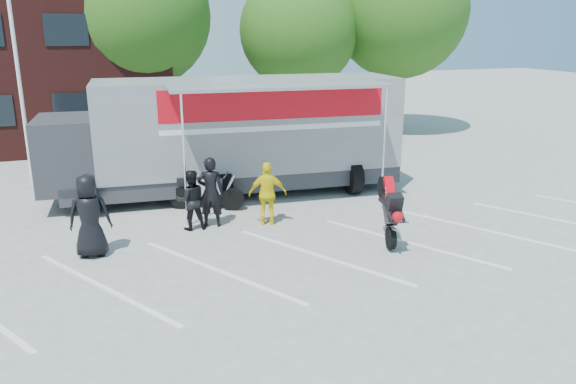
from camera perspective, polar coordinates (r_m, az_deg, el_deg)
ground at (r=12.20m, az=4.25°, el=-8.34°), size 100.00×100.00×0.00m
parking_bay_lines at (r=13.04m, az=2.45°, el=-6.60°), size 18.09×13.33×0.01m
flagpole at (r=20.15m, az=-25.47°, el=14.75°), size 1.61×0.12×8.00m
tree_left at (r=26.22m, az=-14.85°, el=16.90°), size 6.12×6.12×8.64m
tree_mid at (r=26.86m, az=1.09°, el=16.06°), size 5.44×5.44×7.68m
tree_right at (r=28.60m, az=11.35°, el=17.65°), size 6.46×6.46×9.12m
transporter_truck at (r=18.07m, az=-5.34°, el=-0.06°), size 11.69×6.30×3.60m
parked_motorcycle at (r=16.52m, az=-8.21°, el=-1.75°), size 2.34×1.62×1.17m
stunt_bike_rider at (r=14.17m, az=9.66°, el=-4.93°), size 1.08×1.68×1.82m
spectator_leather_a at (r=13.54m, az=-19.52°, el=-2.30°), size 1.02×0.74×1.95m
spectator_leather_b at (r=14.86m, az=-7.87°, el=-0.00°), size 0.80×0.65×1.88m
spectator_leather_c at (r=14.75m, az=-9.84°, el=-0.81°), size 0.80×0.63×1.59m
spectator_hivis at (r=14.88m, az=-2.08°, el=-0.17°), size 1.08×0.68×1.71m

